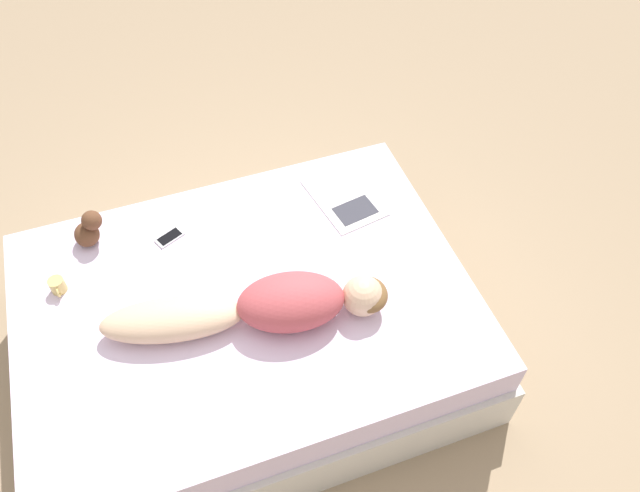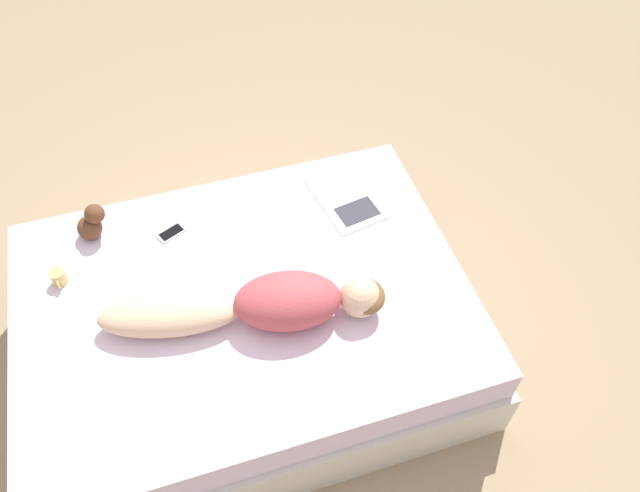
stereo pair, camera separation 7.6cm
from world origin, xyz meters
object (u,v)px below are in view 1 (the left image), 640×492
at_px(open_magazine, 345,198).
at_px(person, 263,307).
at_px(coffee_mug, 57,285).
at_px(cell_phone, 170,237).

bearing_deg(open_magazine, person, -56.60).
relative_size(coffee_mug, cell_phone, 0.65).
distance_m(person, coffee_mug, 1.01).
bearing_deg(person, coffee_mug, -106.83).
height_order(open_magazine, cell_phone, same).
distance_m(person, open_magazine, 0.87).
xyz_separation_m(person, coffee_mug, (-0.49, -0.88, -0.06)).
bearing_deg(coffee_mug, person, 61.19).
bearing_deg(coffee_mug, cell_phone, 104.87).
bearing_deg(cell_phone, open_magazine, 63.01).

